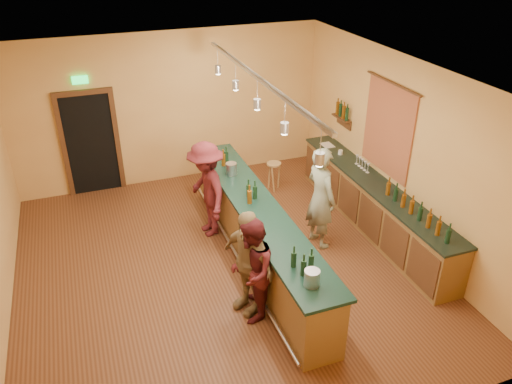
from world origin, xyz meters
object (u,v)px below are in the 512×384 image
object	(u,v)px
bartender	(321,198)
customer_a	(252,271)
customer_b	(248,262)
back_counter	(373,205)
tasting_bar	(257,229)
bar_stool	(274,169)
customer_c	(207,190)

from	to	relation	value
bartender	customer_a	size ratio (longest dim) A/B	1.15
bartender	customer_b	xyz separation A→B (m)	(-1.73, -1.17, -0.09)
back_counter	bartender	bearing A→B (deg)	-174.71
bartender	tasting_bar	bearing A→B (deg)	82.68
customer_b	bartender	bearing A→B (deg)	102.59
bartender	bar_stool	bearing A→B (deg)	-11.17
customer_b	back_counter	bearing A→B (deg)	92.40
customer_a	bartender	bearing A→B (deg)	150.39
tasting_bar	bar_stool	world-z (taller)	tasting_bar
back_counter	bartender	world-z (taller)	bartender
bartender	customer_a	world-z (taller)	bartender
customer_a	customer_c	distance (m)	2.35
customer_c	bar_stool	bearing A→B (deg)	116.75
tasting_bar	customer_a	distance (m)	1.39
tasting_bar	customer_c	xyz separation A→B (m)	(-0.55, 1.08, 0.28)
bartender	customer_b	distance (m)	2.10
back_counter	tasting_bar	world-z (taller)	tasting_bar
tasting_bar	bartender	bearing A→B (deg)	3.57
back_counter	bartender	xyz separation A→B (m)	(-1.16, -0.11, 0.43)
customer_c	bar_stool	xyz separation A→B (m)	(1.74, 1.12, -0.41)
back_counter	customer_a	distance (m)	3.25
customer_a	customer_b	size ratio (longest dim) A/B	0.96
customer_c	bar_stool	world-z (taller)	customer_c
tasting_bar	bar_stool	bearing A→B (deg)	61.48
back_counter	customer_b	bearing A→B (deg)	-156.12
customer_b	customer_c	distance (m)	2.18
back_counter	tasting_bar	xyz separation A→B (m)	(-2.34, -0.18, 0.12)
tasting_bar	bar_stool	xyz separation A→B (m)	(1.20, 2.20, -0.13)
customer_a	customer_b	bearing A→B (deg)	-157.21
back_counter	customer_c	distance (m)	3.06
customer_a	customer_c	bearing A→B (deg)	-157.21
tasting_bar	customer_c	bearing A→B (deg)	116.82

